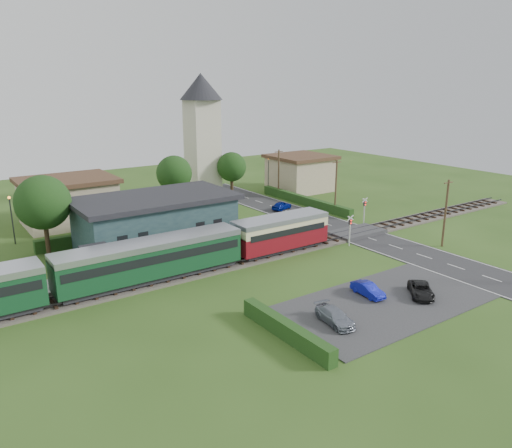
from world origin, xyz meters
TOP-DOWN VIEW (x-y plane):
  - ground at (0.00, 0.00)m, footprint 120.00×120.00m
  - railway_track at (0.00, 2.00)m, footprint 76.00×3.20m
  - road at (10.00, 0.00)m, footprint 6.00×70.00m
  - car_park at (-1.50, -12.00)m, footprint 17.00×9.00m
  - crossing_deck at (10.00, 2.00)m, footprint 6.20×3.40m
  - platform at (-10.00, 5.20)m, footprint 30.00×3.00m
  - equipment_hut at (-18.00, 5.20)m, footprint 2.30×2.30m
  - station_building at (-10.00, 10.99)m, footprint 16.00×9.00m
  - train at (-17.57, 2.00)m, footprint 43.20×2.90m
  - church_tower at (5.00, 28.00)m, footprint 6.00×6.00m
  - house_west at (-15.00, 25.00)m, footprint 10.80×8.80m
  - house_east at (20.00, 24.00)m, footprint 8.80×8.80m
  - hedge_carpark at (-11.00, -12.00)m, footprint 0.80×9.00m
  - hedge_roadside at (14.20, 16.00)m, footprint 0.80×18.00m
  - hedge_station at (-10.00, 15.50)m, footprint 22.00×0.80m
  - tree_a at (-20.00, 14.00)m, footprint 5.20×5.20m
  - tree_b at (-2.00, 23.00)m, footprint 4.60×4.60m
  - tree_c at (8.00, 25.00)m, footprint 4.20×4.20m
  - utility_pole_b at (14.20, -6.00)m, footprint 1.40×0.22m
  - utility_pole_c at (14.20, 10.00)m, footprint 1.40×0.22m
  - utility_pole_d at (14.20, 22.00)m, footprint 1.40×0.22m
  - crossing_signal_near at (6.40, -0.41)m, footprint 0.84×0.28m
  - crossing_signal_far at (13.60, 4.39)m, footprint 0.84×0.28m
  - streetlamp_west at (-22.00, 20.00)m, footprint 0.30×0.30m
  - streetlamp_east at (16.00, 27.00)m, footprint 0.30×0.30m
  - car_on_road at (9.85, 15.56)m, footprint 3.49×2.28m
  - car_park_blue at (-1.54, -10.38)m, footprint 1.35×3.20m
  - car_park_silver at (-6.98, -12.36)m, footprint 1.97×3.78m
  - car_park_dark at (1.87, -12.83)m, footprint 3.59×3.75m
  - pedestrian_near at (-4.51, 4.52)m, footprint 0.64×0.43m
  - pedestrian_far at (-16.35, 4.83)m, footprint 0.89×1.03m

SIDE VIEW (x-z plane):
  - ground at x=0.00m, z-range 0.00..0.00m
  - road at x=10.00m, z-range 0.00..0.05m
  - car_park at x=-1.50m, z-range 0.00..0.08m
  - railway_track at x=0.00m, z-range -0.13..0.36m
  - crossing_deck at x=10.00m, z-range 0.00..0.45m
  - platform at x=-10.00m, z-range 0.00..0.45m
  - car_park_dark at x=1.87m, z-range 0.08..1.07m
  - car_park_blue at x=-1.54m, z-range 0.08..1.11m
  - hedge_carpark at x=-11.00m, z-range 0.00..1.20m
  - hedge_roadside at x=14.20m, z-range 0.00..1.20m
  - car_on_road at x=9.85m, z-range 0.05..1.16m
  - car_park_silver at x=-6.98m, z-range 0.08..1.13m
  - hedge_station at x=-10.00m, z-range 0.00..1.30m
  - pedestrian_near at x=-4.51m, z-range 0.45..2.16m
  - pedestrian_far at x=-16.35m, z-range 0.45..2.27m
  - equipment_hut at x=-18.00m, z-range 0.47..3.02m
  - crossing_signal_near at x=6.40m, z-range 0.50..3.78m
  - crossing_signal_far at x=13.60m, z-range 0.50..3.78m
  - train at x=-17.57m, z-range 0.48..3.88m
  - station_building at x=-10.00m, z-range 0.04..5.34m
  - house_west at x=-15.00m, z-range 0.04..5.54m
  - house_east at x=20.00m, z-range 0.05..5.55m
  - streetlamp_west at x=-22.00m, z-range 0.46..5.62m
  - streetlamp_east at x=16.00m, z-range 0.46..5.62m
  - utility_pole_b at x=14.20m, z-range 0.13..7.13m
  - utility_pole_c at x=14.20m, z-range 0.13..7.13m
  - utility_pole_d at x=14.20m, z-range 0.13..7.13m
  - tree_c at x=8.00m, z-range 1.26..8.04m
  - tree_b at x=-2.00m, z-range 1.35..8.69m
  - tree_a at x=-20.00m, z-range 1.38..9.38m
  - church_tower at x=5.00m, z-range 1.43..19.03m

